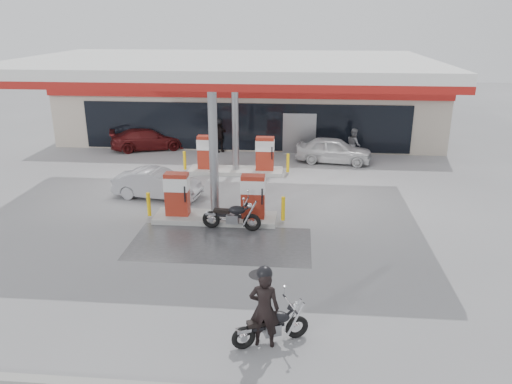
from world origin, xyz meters
TOP-DOWN VIEW (x-y plane):
  - ground at (0.00, 0.00)m, footprint 90.00×90.00m
  - wet_patch at (0.50, 0.00)m, footprint 6.00×3.00m
  - drain_cover at (2.00, -2.00)m, footprint 0.70×0.70m
  - store_building at (0.01, 15.94)m, footprint 22.00×8.22m
  - canopy at (0.00, 5.00)m, footprint 16.00×10.02m
  - pump_island_near at (0.00, 2.00)m, footprint 5.14×1.30m
  - pump_island_far at (0.00, 8.00)m, footprint 5.14×1.30m
  - main_motorcycle at (2.52, -5.17)m, footprint 1.77×0.96m
  - biker_main at (2.34, -5.25)m, footprint 0.71×0.49m
  - parked_motorcycle at (0.75, 1.20)m, footprint 2.13×0.81m
  - sedan_white at (4.80, 10.20)m, footprint 4.04×2.10m
  - attendant at (5.85, 10.80)m, footprint 0.83×0.95m
  - hatchback_silver at (-2.79, 4.23)m, footprint 3.76×1.76m
  - parked_car_left at (-5.48, 12.00)m, footprint 4.52×3.06m
  - biker_walking at (-1.40, 11.80)m, footprint 1.10×0.84m

SIDE VIEW (x-z plane):
  - ground at x=0.00m, z-range 0.00..0.00m
  - wet_patch at x=0.50m, z-range 0.00..0.00m
  - drain_cover at x=2.00m, z-range 0.00..0.01m
  - main_motorcycle at x=2.52m, z-range -0.05..0.91m
  - parked_motorcycle at x=0.75m, z-range -0.06..1.03m
  - hatchback_silver at x=-2.79m, z-range 0.00..1.19m
  - parked_car_left at x=-5.48m, z-range 0.00..1.22m
  - sedan_white at x=4.80m, z-range 0.00..1.31m
  - pump_island_near at x=0.00m, z-range -0.18..1.60m
  - pump_island_far at x=0.00m, z-range -0.18..1.60m
  - attendant at x=5.85m, z-range 0.00..1.67m
  - biker_walking at x=-1.40m, z-range 0.00..1.74m
  - biker_main at x=2.34m, z-range 0.00..1.89m
  - store_building at x=0.01m, z-range 0.01..4.01m
  - canopy at x=0.00m, z-range 2.51..8.02m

